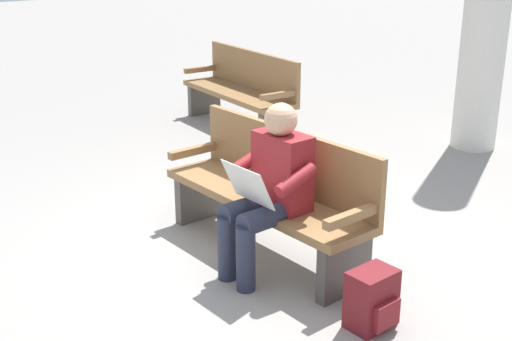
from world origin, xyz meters
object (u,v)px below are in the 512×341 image
object	(u,v)px
bench_near	(271,191)
bench_far	(242,90)
person_seated	(270,186)
backpack	(372,300)

from	to	relation	value
bench_near	bench_far	xyz separation A→B (m)	(2.89, -1.58, 0.00)
person_seated	bench_far	size ratio (longest dim) A/B	0.65
person_seated	bench_near	bearing A→B (deg)	-43.09
backpack	bench_far	world-z (taller)	bench_far
bench_near	bench_far	distance (m)	3.29
person_seated	backpack	world-z (taller)	person_seated
person_seated	bench_far	distance (m)	3.63
backpack	bench_far	distance (m)	4.41
person_seated	bench_far	bearing A→B (deg)	-35.77
backpack	bench_far	xyz separation A→B (m)	(4.07, -1.67, 0.28)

